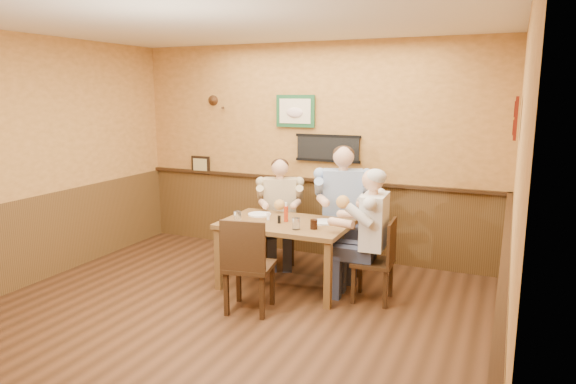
# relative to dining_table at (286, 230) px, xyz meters

# --- Properties ---
(room) EXTENTS (5.02, 5.03, 2.81)m
(room) POSITION_rel_dining_table_xyz_m (-0.07, -1.06, 1.03)
(room) COLOR #361F10
(room) RESTS_ON ground
(dining_table) EXTENTS (1.40, 0.90, 0.75)m
(dining_table) POSITION_rel_dining_table_xyz_m (0.00, 0.00, 0.00)
(dining_table) COLOR brown
(dining_table) RESTS_ON ground
(chair_back_left) EXTENTS (0.52, 0.52, 0.85)m
(chair_back_left) POSITION_rel_dining_table_xyz_m (-0.41, 0.75, -0.23)
(chair_back_left) COLOR #372211
(chair_back_left) RESTS_ON ground
(chair_back_right) EXTENTS (0.57, 0.57, 0.97)m
(chair_back_right) POSITION_rel_dining_table_xyz_m (0.43, 0.72, -0.17)
(chair_back_right) COLOR #372211
(chair_back_right) RESTS_ON ground
(chair_right_end) EXTENTS (0.43, 0.43, 0.88)m
(chair_right_end) POSITION_rel_dining_table_xyz_m (1.00, -0.00, -0.22)
(chair_right_end) COLOR #372211
(chair_right_end) RESTS_ON ground
(chair_near_side) EXTENTS (0.52, 0.52, 0.97)m
(chair_near_side) POSITION_rel_dining_table_xyz_m (-0.06, -0.74, -0.17)
(chair_near_side) COLOR #372211
(chair_near_side) RESTS_ON ground
(diner_tan_shirt) EXTENTS (0.74, 0.74, 1.21)m
(diner_tan_shirt) POSITION_rel_dining_table_xyz_m (-0.41, 0.75, -0.05)
(diner_tan_shirt) COLOR #CEB88E
(diner_tan_shirt) RESTS_ON ground
(diner_blue_polo) EXTENTS (0.81, 0.81, 1.39)m
(diner_blue_polo) POSITION_rel_dining_table_xyz_m (0.43, 0.72, 0.04)
(diner_blue_polo) COLOR #839BC5
(diner_blue_polo) RESTS_ON ground
(diner_white_elder) EXTENTS (0.61, 0.61, 1.26)m
(diner_white_elder) POSITION_rel_dining_table_xyz_m (1.00, -0.00, -0.03)
(diner_white_elder) COLOR silver
(diner_white_elder) RESTS_ON ground
(water_glass_left) EXTENTS (0.10, 0.10, 0.12)m
(water_glass_left) POSITION_rel_dining_table_xyz_m (-0.48, -0.23, 0.15)
(water_glass_left) COLOR white
(water_glass_left) RESTS_ON dining_table
(water_glass_mid) EXTENTS (0.10, 0.10, 0.12)m
(water_glass_mid) POSITION_rel_dining_table_xyz_m (0.23, -0.25, 0.15)
(water_glass_mid) COLOR white
(water_glass_mid) RESTS_ON dining_table
(cola_tumbler) EXTENTS (0.08, 0.08, 0.10)m
(cola_tumbler) POSITION_rel_dining_table_xyz_m (0.39, -0.16, 0.14)
(cola_tumbler) COLOR black
(cola_tumbler) RESTS_ON dining_table
(hot_sauce_bottle) EXTENTS (0.06, 0.06, 0.20)m
(hot_sauce_bottle) POSITION_rel_dining_table_xyz_m (-0.00, 0.01, 0.19)
(hot_sauce_bottle) COLOR #B53213
(hot_sauce_bottle) RESTS_ON dining_table
(salt_shaker) EXTENTS (0.04, 0.04, 0.09)m
(salt_shaker) POSITION_rel_dining_table_xyz_m (-0.22, -0.00, 0.14)
(salt_shaker) COLOR white
(salt_shaker) RESTS_ON dining_table
(pepper_shaker) EXTENTS (0.04, 0.04, 0.09)m
(pepper_shaker) POSITION_rel_dining_table_xyz_m (-0.04, -0.09, 0.13)
(pepper_shaker) COLOR black
(pepper_shaker) RESTS_ON dining_table
(plate_far_left) EXTENTS (0.35, 0.35, 0.02)m
(plate_far_left) POSITION_rel_dining_table_xyz_m (-0.41, 0.17, 0.10)
(plate_far_left) COLOR white
(plate_far_left) RESTS_ON dining_table
(plate_far_right) EXTENTS (0.33, 0.33, 0.02)m
(plate_far_right) POSITION_rel_dining_table_xyz_m (0.40, 0.13, 0.10)
(plate_far_right) COLOR silver
(plate_far_right) RESTS_ON dining_table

